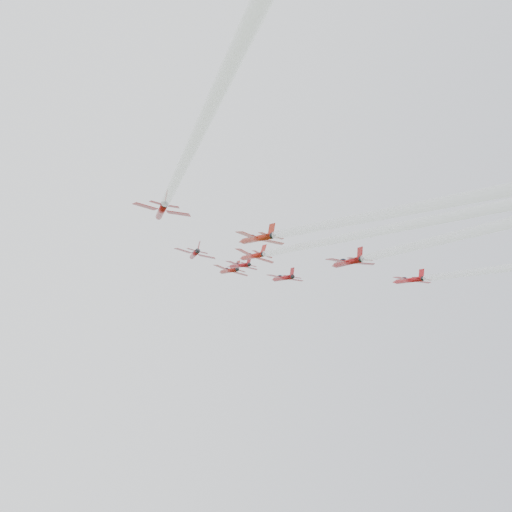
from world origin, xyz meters
name	(u,v)px	position (x,y,z in m)	size (l,w,h in m)	color
jet_lead	(229,270)	(2.51, 24.65, 165.32)	(10.25, 13.58, 7.12)	maroon
jet_row2_left	(194,254)	(-11.18, 13.35, 160.10)	(10.24, 13.57, 7.11)	maroon
jet_row2_center	(240,265)	(0.94, 13.64, 160.22)	(8.78, 11.63, 6.10)	maroon
jet_row2_right	(283,278)	(14.46, 16.31, 161.47)	(10.33, 13.68, 7.17)	maroon
jet_center	(371,225)	(-2.21, -42.91, 134.02)	(9.60, 94.87, 44.74)	#AF1710
jet_rear_farleft	(281,121)	(-27.89, -63.41, 124.55)	(10.22, 101.01, 47.63)	#9F0F0F
jet_rear_left	(430,181)	(-8.79, -61.88, 125.26)	(10.20, 100.77, 47.52)	#A82110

